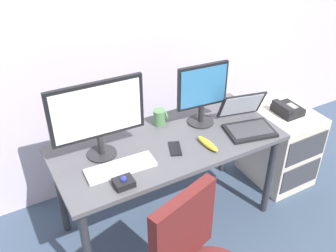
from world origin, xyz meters
name	(u,v)px	position (x,y,z in m)	size (l,w,h in m)	color
ground_plane	(168,219)	(0.00, 0.00, 0.00)	(8.00, 8.00, 0.00)	#37475C
back_wall	(118,5)	(0.00, 0.68, 1.40)	(6.00, 0.10, 2.80)	silver
desk	(168,152)	(0.00, 0.00, 0.62)	(1.47, 0.66, 0.70)	#4E4D52
file_cabinet	(279,145)	(1.02, 0.00, 0.31)	(0.42, 0.53, 0.62)	beige
desk_phone	(287,109)	(1.01, -0.02, 0.65)	(0.17, 0.20, 0.09)	black
monitor_main	(97,114)	(-0.42, 0.08, 0.99)	(0.56, 0.18, 0.49)	#262628
monitor_side	(202,91)	(0.31, 0.09, 0.94)	(0.35, 0.18, 0.43)	#262628
keyboard	(121,167)	(-0.37, -0.10, 0.71)	(0.42, 0.16, 0.03)	silver
laptop	(247,121)	(0.54, -0.11, 0.75)	(0.37, 0.38, 0.22)	black
trackball_mouse	(124,182)	(-0.41, -0.24, 0.72)	(0.11, 0.09, 0.07)	black
coffee_mug	(160,117)	(0.05, 0.21, 0.76)	(0.09, 0.08, 0.11)	#4D7C4A
cell_phone	(175,149)	(0.00, -0.09, 0.71)	(0.07, 0.14, 0.01)	black
banana	(208,144)	(0.19, -0.17, 0.72)	(0.19, 0.04, 0.04)	yellow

